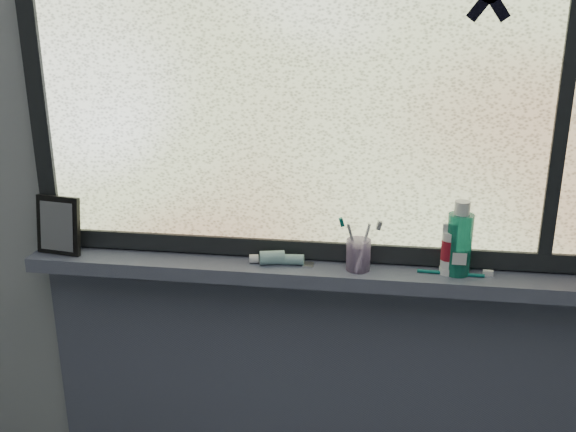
# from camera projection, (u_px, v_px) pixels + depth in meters

# --- Properties ---
(wall_back) EXTENTS (3.00, 0.01, 2.50)m
(wall_back) POSITION_uv_depth(u_px,v_px,m) (319.00, 177.00, 1.74)
(wall_back) COLOR #9EA3A8
(wall_back) RESTS_ON ground
(windowsill) EXTENTS (1.62, 0.14, 0.04)m
(windowsill) POSITION_uv_depth(u_px,v_px,m) (315.00, 273.00, 1.75)
(windowsill) COLOR #51566C
(windowsill) RESTS_ON wall_back
(sill_apron) EXTENTS (1.62, 0.02, 0.98)m
(sill_apron) POSITION_uv_depth(u_px,v_px,m) (315.00, 418.00, 1.97)
(sill_apron) COLOR #51566C
(sill_apron) RESTS_ON floor
(window_pane) EXTENTS (1.50, 0.01, 1.00)m
(window_pane) POSITION_uv_depth(u_px,v_px,m) (320.00, 73.00, 1.63)
(window_pane) COLOR silver
(window_pane) RESTS_ON wall_back
(frame_bottom) EXTENTS (1.60, 0.03, 0.05)m
(frame_bottom) POSITION_uv_depth(u_px,v_px,m) (317.00, 249.00, 1.78)
(frame_bottom) COLOR black
(frame_bottom) RESTS_ON windowsill
(frame_left) EXTENTS (0.05, 0.03, 1.10)m
(frame_left) POSITION_uv_depth(u_px,v_px,m) (35.00, 69.00, 1.74)
(frame_left) COLOR black
(frame_left) RESTS_ON wall_back
(frame_mullion) EXTENTS (0.03, 0.03, 1.00)m
(frame_mullion) POSITION_uv_depth(u_px,v_px,m) (567.00, 77.00, 1.55)
(frame_mullion) COLOR black
(frame_mullion) RESTS_ON wall_back
(vanity_mirror) EXTENTS (0.14, 0.09, 0.17)m
(vanity_mirror) POSITION_uv_depth(u_px,v_px,m) (58.00, 225.00, 1.81)
(vanity_mirror) COLOR black
(vanity_mirror) RESTS_ON windowsill
(toothpaste_tube) EXTENTS (0.22, 0.08, 0.04)m
(toothpaste_tube) POSITION_uv_depth(u_px,v_px,m) (280.00, 258.00, 1.75)
(toothpaste_tube) COLOR silver
(toothpaste_tube) RESTS_ON windowsill
(toothbrush_cup) EXTENTS (0.07, 0.07, 0.09)m
(toothbrush_cup) POSITION_uv_depth(u_px,v_px,m) (358.00, 255.00, 1.71)
(toothbrush_cup) COLOR #D3AFE8
(toothbrush_cup) RESTS_ON windowsill
(toothbrush_lying) EXTENTS (0.21, 0.03, 0.01)m
(toothbrush_lying) POSITION_uv_depth(u_px,v_px,m) (451.00, 272.00, 1.68)
(toothbrush_lying) COLOR #0B655D
(toothbrush_lying) RESTS_ON windowsill
(mouthwash_bottle) EXTENTS (0.07, 0.07, 0.16)m
(mouthwash_bottle) POSITION_uv_depth(u_px,v_px,m) (460.00, 238.00, 1.66)
(mouthwash_bottle) COLOR #1B8C71
(mouthwash_bottle) RESTS_ON windowsill
(cream_tube) EXTENTS (0.04, 0.04, 0.10)m
(cream_tube) POSITION_uv_depth(u_px,v_px,m) (449.00, 247.00, 1.67)
(cream_tube) COLOR silver
(cream_tube) RESTS_ON windowsill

